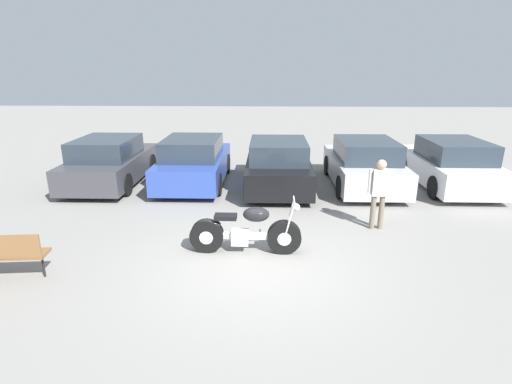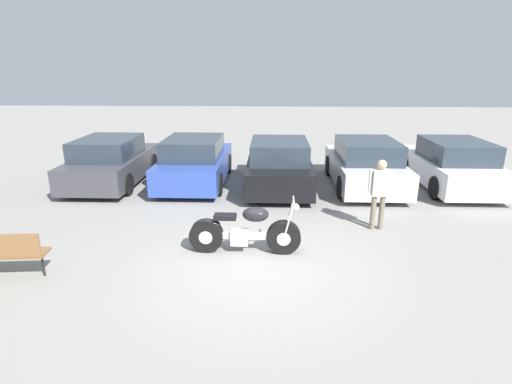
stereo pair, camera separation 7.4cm
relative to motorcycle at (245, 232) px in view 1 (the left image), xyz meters
name	(u,v)px [view 1 (the left image)]	position (x,y,z in m)	size (l,w,h in m)	color
ground_plane	(257,265)	(0.26, -0.55, -0.44)	(60.00, 60.00, 0.00)	gray
motorcycle	(245,232)	(0.00, 0.00, 0.00)	(2.22, 0.62, 1.11)	black
parked_car_dark_grey	(110,162)	(-4.49, 4.74, 0.25)	(1.96, 4.13, 1.48)	#3D3D42
parked_car_blue	(194,162)	(-1.87, 4.84, 0.25)	(1.96, 4.13, 1.48)	#2D479E
parked_car_black	(278,165)	(0.76, 4.51, 0.25)	(1.96, 4.13, 1.48)	black
parked_car_silver	(364,165)	(3.39, 4.67, 0.25)	(1.96, 4.13, 1.48)	#BCBCC1
parked_car_white	(450,165)	(6.02, 4.74, 0.25)	(1.96, 4.13, 1.48)	white
person_standing	(379,189)	(2.95, 1.30, 0.52)	(0.52, 0.22, 1.63)	#726656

